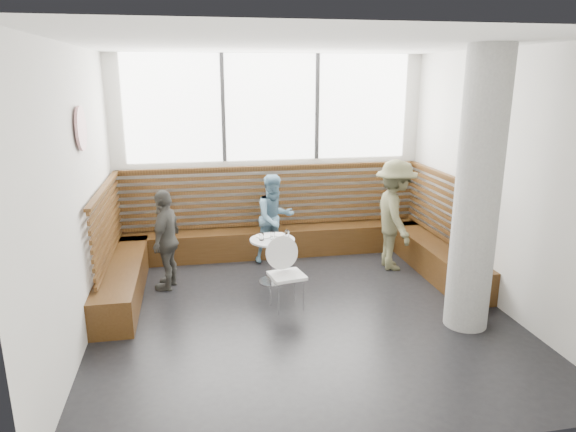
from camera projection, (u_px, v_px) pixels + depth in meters
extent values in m
cube|color=silver|center=(304.00, 189.00, 5.95)|extent=(5.00, 5.00, 3.20)
cube|color=black|center=(303.00, 314.00, 6.38)|extent=(5.00, 5.00, 0.01)
cube|color=white|center=(305.00, 44.00, 5.52)|extent=(5.00, 5.00, 0.01)
cube|color=white|center=(271.00, 108.00, 8.09)|extent=(4.50, 0.02, 1.65)
cube|color=#3F3F42|center=(223.00, 108.00, 7.94)|extent=(0.06, 0.04, 1.65)
cube|color=#3F3F42|center=(317.00, 107.00, 8.21)|extent=(0.06, 0.04, 1.65)
cube|color=#3C240F|center=(274.00, 241.00, 8.45)|extent=(5.00, 0.50, 0.45)
cube|color=#3C240F|center=(125.00, 273.00, 7.10)|extent=(0.50, 2.50, 0.45)
cube|color=#3C240F|center=(428.00, 253.00, 7.90)|extent=(0.50, 2.50, 0.45)
cube|color=#402710|center=(272.00, 196.00, 8.42)|extent=(4.88, 0.08, 0.98)
cube|color=#402710|center=(107.00, 224.00, 6.88)|extent=(0.08, 2.38, 0.98)
cube|color=#402710|center=(442.00, 207.00, 7.74)|extent=(0.08, 2.38, 0.98)
cylinder|color=gray|center=(477.00, 194.00, 5.71)|extent=(0.50, 0.50, 3.20)
cylinder|color=white|center=(81.00, 128.00, 5.70)|extent=(0.03, 0.50, 0.50)
cylinder|color=silver|center=(273.00, 281.00, 7.37)|extent=(0.40, 0.40, 0.02)
cylinder|color=silver|center=(272.00, 261.00, 7.28)|extent=(0.06, 0.06, 0.63)
cylinder|color=#B7B7BA|center=(272.00, 240.00, 7.20)|extent=(0.63, 0.63, 0.03)
cube|color=white|center=(287.00, 276.00, 6.44)|extent=(0.41, 0.39, 0.04)
cylinder|color=white|center=(284.00, 253.00, 6.54)|extent=(0.43, 0.10, 0.43)
cylinder|color=silver|center=(276.00, 298.00, 6.33)|extent=(0.02, 0.02, 0.42)
cylinder|color=silver|center=(302.00, 296.00, 6.39)|extent=(0.02, 0.02, 0.42)
cylinder|color=silver|center=(272.00, 289.00, 6.61)|extent=(0.02, 0.02, 0.42)
cylinder|color=silver|center=(298.00, 287.00, 6.67)|extent=(0.02, 0.02, 0.42)
imported|color=brown|center=(395.00, 215.00, 7.72)|extent=(0.72, 1.14, 1.68)
imported|color=#5D88A2|center=(275.00, 218.00, 8.06)|extent=(0.82, 0.73, 1.39)
imported|color=#484741|center=(166.00, 240.00, 7.02)|extent=(0.57, 0.88, 1.40)
cylinder|color=white|center=(263.00, 236.00, 7.28)|extent=(0.21, 0.21, 0.01)
cylinder|color=white|center=(278.00, 234.00, 7.38)|extent=(0.19, 0.19, 0.01)
cylinder|color=white|center=(262.00, 236.00, 7.13)|extent=(0.07, 0.07, 0.11)
cylinder|color=white|center=(273.00, 235.00, 7.17)|extent=(0.07, 0.07, 0.11)
cylinder|color=white|center=(287.00, 234.00, 7.27)|extent=(0.06, 0.06, 0.10)
cube|color=#A5C64C|center=(279.00, 242.00, 7.05)|extent=(0.20, 0.15, 0.00)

